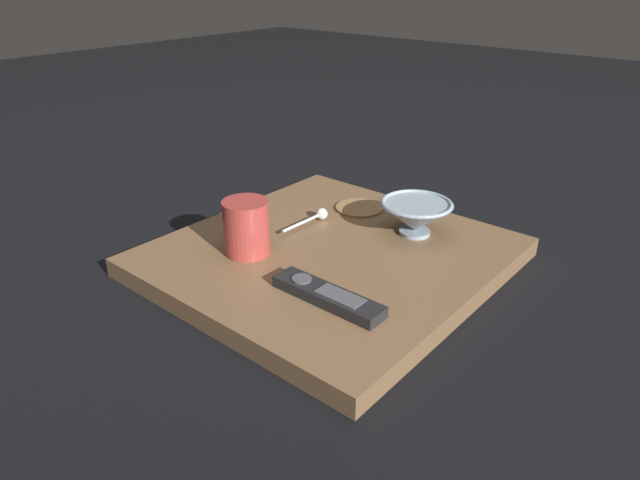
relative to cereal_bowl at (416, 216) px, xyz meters
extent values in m
plane|color=black|center=(0.09, 0.16, -0.07)|extent=(6.00, 6.00, 0.00)
cube|color=brown|center=(0.09, 0.16, -0.06)|extent=(0.56, 0.59, 0.04)
cylinder|color=#8C9EAD|center=(0.00, 0.00, -0.03)|extent=(0.06, 0.06, 0.01)
cone|color=#8C9EAD|center=(0.00, 0.00, 0.00)|extent=(0.14, 0.14, 0.06)
torus|color=#8C9EAD|center=(0.00, 0.00, 0.03)|extent=(0.14, 0.14, 0.01)
cylinder|color=#A53833|center=(0.19, 0.26, 0.01)|extent=(0.08, 0.08, 0.10)
cylinder|color=silver|center=(0.18, 0.12, -0.03)|extent=(0.01, 0.11, 0.01)
sphere|color=silver|center=(0.18, 0.06, -0.03)|extent=(0.02, 0.02, 0.02)
cube|color=black|center=(-0.03, 0.30, -0.03)|extent=(0.20, 0.05, 0.02)
cylinder|color=#4C4C54|center=(0.03, 0.30, -0.02)|extent=(0.03, 0.03, 0.00)
cube|color=#4C4C54|center=(-0.05, 0.30, -0.02)|extent=(0.08, 0.03, 0.00)
cylinder|color=olive|center=(0.16, -0.03, -0.04)|extent=(0.10, 0.10, 0.01)
camera|label=1|loc=(-0.51, 0.89, 0.45)|focal=32.08mm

